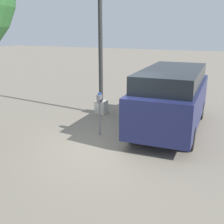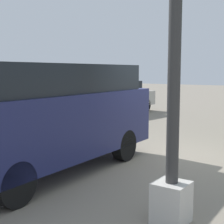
# 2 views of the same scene
# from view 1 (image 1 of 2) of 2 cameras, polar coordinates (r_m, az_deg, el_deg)

# --- Properties ---
(ground_plane) EXTENTS (80.00, 80.00, 0.00)m
(ground_plane) POSITION_cam_1_polar(r_m,az_deg,el_deg) (8.52, -0.69, -7.05)
(ground_plane) COLOR gray
(parking_meter_near) EXTENTS (0.20, 0.11, 1.46)m
(parking_meter_near) POSITION_cam_1_polar(r_m,az_deg,el_deg) (9.10, -2.56, 1.66)
(parking_meter_near) COLOR gray
(parking_meter_near) RESTS_ON ground
(lamp_post) EXTENTS (0.44, 0.44, 5.21)m
(lamp_post) POSITION_cam_1_polar(r_m,az_deg,el_deg) (11.40, -2.29, 7.89)
(lamp_post) COLOR beige
(lamp_post) RESTS_ON ground
(parked_van) EXTENTS (5.18, 2.18, 2.14)m
(parked_van) POSITION_cam_1_polar(r_m,az_deg,el_deg) (9.84, 12.01, 3.03)
(parked_van) COLOR navy
(parked_van) RESTS_ON ground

